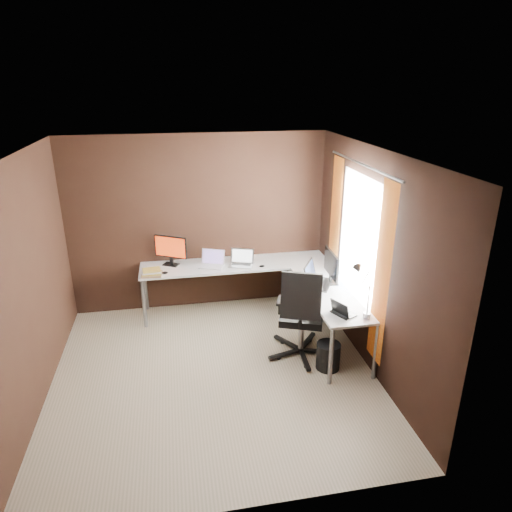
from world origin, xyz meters
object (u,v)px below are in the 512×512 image
(drawer_pedestal, at_px, (307,296))
(monitor_left, at_px, (171,249))
(laptop_silver, at_px, (242,262))
(book_stack, at_px, (152,272))
(laptop_black_small, at_px, (342,311))
(laptop_black_big, at_px, (315,280))
(office_chair, at_px, (301,330))
(desk_lamp, at_px, (361,284))
(monitor_right, at_px, (331,266))
(laptop_white, at_px, (212,263))
(wastebasket, at_px, (328,356))

(drawer_pedestal, bearing_deg, monitor_left, 165.48)
(laptop_silver, distance_m, book_stack, 1.23)
(monitor_left, relative_size, laptop_black_small, 1.39)
(laptop_black_big, distance_m, office_chair, 0.70)
(drawer_pedestal, distance_m, laptop_silver, 1.04)
(laptop_black_big, height_order, desk_lamp, desk_lamp)
(monitor_left, relative_size, monitor_right, 0.84)
(monitor_left, xyz_separation_m, desk_lamp, (2.00, -1.88, 0.15))
(laptop_white, bearing_deg, monitor_left, -172.68)
(laptop_black_small, height_order, desk_lamp, desk_lamp)
(desk_lamp, bearing_deg, drawer_pedestal, 114.14)
(drawer_pedestal, relative_size, monitor_left, 1.39)
(book_stack, bearing_deg, office_chair, -32.28)
(laptop_black_small, distance_m, book_stack, 2.57)
(drawer_pedestal, height_order, desk_lamp, desk_lamp)
(monitor_left, distance_m, wastebasket, 2.59)
(monitor_left, xyz_separation_m, laptop_black_small, (1.83, -1.82, -0.20))
(monitor_left, relative_size, book_stack, 1.57)
(laptop_black_big, relative_size, book_stack, 1.89)
(desk_lamp, distance_m, wastebasket, 1.00)
(monitor_left, bearing_deg, monitor_right, 2.66)
(laptop_white, xyz_separation_m, desk_lamp, (1.45, -1.73, 0.33))
(office_chair, xyz_separation_m, wastebasket, (0.24, -0.32, -0.18))
(monitor_right, xyz_separation_m, laptop_silver, (-1.02, 0.80, -0.19))
(laptop_silver, relative_size, laptop_black_big, 0.74)
(laptop_black_small, height_order, wastebasket, laptop_black_small)
(laptop_white, relative_size, desk_lamp, 0.64)
(monitor_right, relative_size, book_stack, 1.86)
(laptop_black_small, distance_m, office_chair, 0.67)
(laptop_silver, bearing_deg, office_chair, -46.95)
(laptop_silver, relative_size, wastebasket, 1.20)
(book_stack, distance_m, desk_lamp, 2.77)
(laptop_white, distance_m, laptop_silver, 0.41)
(monitor_left, distance_m, office_chair, 2.16)
(book_stack, xyz_separation_m, office_chair, (1.75, -1.11, -0.43))
(monitor_left, bearing_deg, office_chair, -14.65)
(laptop_silver, height_order, book_stack, laptop_silver)
(drawer_pedestal, height_order, laptop_white, laptop_white)
(book_stack, distance_m, wastebasket, 2.52)
(laptop_silver, xyz_separation_m, laptop_black_big, (0.82, -0.80, 0.01))
(monitor_right, relative_size, wastebasket, 1.60)
(laptop_black_big, xyz_separation_m, wastebasket, (-0.06, -0.76, -0.63))
(drawer_pedestal, xyz_separation_m, laptop_silver, (-0.88, 0.29, 0.48))
(drawer_pedestal, distance_m, monitor_left, 2.02)
(drawer_pedestal, xyz_separation_m, book_stack, (-2.11, 0.15, 0.47))
(book_stack, height_order, desk_lamp, desk_lamp)
(laptop_silver, bearing_deg, monitor_left, -171.07)
(office_chair, relative_size, wastebasket, 3.64)
(monitor_left, height_order, book_stack, monitor_left)
(laptop_black_small, height_order, book_stack, laptop_black_small)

